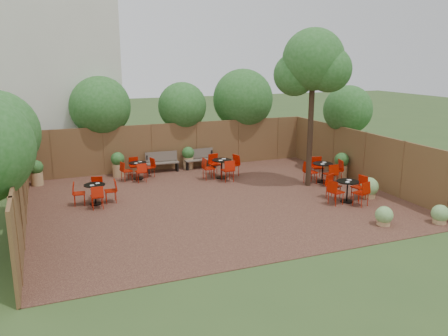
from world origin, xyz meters
name	(u,v)px	position (x,y,z in m)	size (l,w,h in m)	color
ground	(217,201)	(0.00, 0.00, 0.00)	(80.00, 80.00, 0.00)	#354F23
courtyard_paving	(217,201)	(0.00, 0.00, 0.01)	(12.00, 10.00, 0.02)	#331B15
fence_back	(176,146)	(0.00, 5.00, 1.00)	(12.00, 0.08, 2.00)	brown
fence_left	(21,191)	(-6.00, 0.00, 1.00)	(0.08, 10.00, 2.00)	brown
fence_right	(364,158)	(6.00, 0.00, 1.00)	(0.08, 10.00, 2.00)	brown
neighbour_building	(57,74)	(-4.50, 8.00, 4.00)	(5.00, 4.00, 8.00)	beige
overhang_foliage	(143,113)	(-1.82, 2.87, 2.73)	(15.59, 10.97, 2.78)	#22571C
courtyard_tree	(313,65)	(3.86, 0.48, 4.46)	(2.48, 2.38, 5.75)	black
park_bench_left	(162,162)	(-0.72, 4.62, 0.45)	(1.37, 0.47, 0.84)	brown
park_bench_right	(199,158)	(0.94, 4.62, 0.45)	(1.39, 0.56, 0.84)	brown
bistro_tables	(236,177)	(1.21, 1.24, 0.44)	(9.98, 7.00, 0.87)	black
planters	(181,164)	(-0.22, 3.46, 0.56)	(11.85, 4.34, 1.04)	tan
low_shrubs	(388,200)	(4.75, -2.86, 0.32)	(2.13, 3.41, 0.71)	tan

